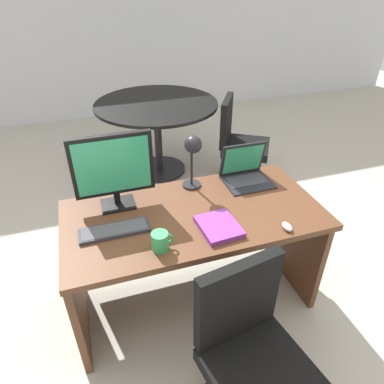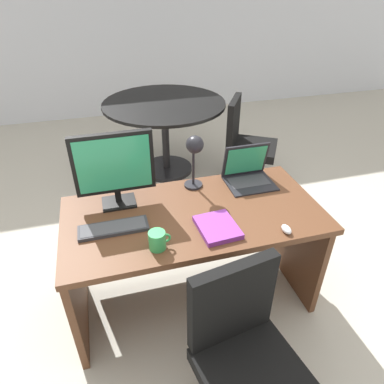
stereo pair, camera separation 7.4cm
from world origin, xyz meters
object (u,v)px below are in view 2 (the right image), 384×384
object	(u,v)px
monitor	(114,166)
desk	(192,236)
laptop	(247,170)
office_chair	(245,368)
book	(217,227)
mouse	(286,229)
desk_lamp	(194,151)
keyboard	(114,228)
meeting_chair_near	(247,151)
coffee_mug	(158,240)
meeting_table	(165,120)

from	to	relation	value
monitor	desk	bearing A→B (deg)	-21.87
laptop	office_chair	xyz separation A→B (m)	(-0.40, -1.02, -0.47)
book	mouse	bearing A→B (deg)	-18.70
monitor	desk_lamp	world-z (taller)	monitor
keyboard	mouse	xyz separation A→B (m)	(0.90, -0.27, 0.01)
desk	monitor	bearing A→B (deg)	158.13
desk_lamp	keyboard	bearing A→B (deg)	-151.52
keyboard	meeting_chair_near	size ratio (longest dim) A/B	0.42
meeting_chair_near	desk_lamp	bearing A→B (deg)	-128.11
coffee_mug	keyboard	bearing A→B (deg)	134.89
book	laptop	bearing A→B (deg)	51.02
office_chair	meeting_table	size ratio (longest dim) A/B	0.70
mouse	office_chair	size ratio (longest dim) A/B	0.09
keyboard	mouse	distance (m)	0.94
monitor	meeting_table	world-z (taller)	monitor
mouse	office_chair	xyz separation A→B (m)	(-0.39, -0.45, -0.42)
monitor	mouse	bearing A→B (deg)	-31.33
laptop	meeting_table	bearing A→B (deg)	98.60
laptop	keyboard	world-z (taller)	laptop
coffee_mug	office_chair	size ratio (longest dim) A/B	0.13
monitor	book	xyz separation A→B (m)	(0.50, -0.40, -0.24)
monitor	meeting_chair_near	size ratio (longest dim) A/B	0.51
keyboard	desk	bearing A→B (deg)	9.92
laptop	meeting_chair_near	xyz separation A→B (m)	(0.52, 1.13, -0.47)
keyboard	office_chair	distance (m)	0.97
mouse	laptop	bearing A→B (deg)	89.16
desk	keyboard	xyz separation A→B (m)	(-0.47, -0.08, 0.23)
monitor	office_chair	size ratio (longest dim) A/B	0.52
monitor	office_chair	world-z (taller)	monitor
meeting_chair_near	laptop	bearing A→B (deg)	-114.69
laptop	office_chair	bearing A→B (deg)	-111.57
keyboard	book	bearing A→B (deg)	-15.27
laptop	meeting_chair_near	size ratio (longest dim) A/B	0.34
desk_lamp	meeting_chair_near	xyz separation A→B (m)	(0.89, 1.13, -0.66)
meeting_chair_near	desk	bearing A→B (deg)	-125.66
coffee_mug	meeting_chair_near	world-z (taller)	meeting_chair_near
monitor	keyboard	xyz separation A→B (m)	(-0.05, -0.25, -0.25)
keyboard	meeting_table	world-z (taller)	meeting_table
mouse	office_chair	bearing A→B (deg)	-131.21
desk	coffee_mug	world-z (taller)	coffee_mug
coffee_mug	meeting_table	world-z (taller)	coffee_mug
keyboard	desk_lamp	xyz separation A→B (m)	(0.55, 0.30, 0.25)
desk	desk_lamp	size ratio (longest dim) A/B	4.14
book	office_chair	world-z (taller)	office_chair
mouse	meeting_table	bearing A→B (deg)	96.14
book	meeting_chair_near	world-z (taller)	meeting_chair_near
desk_lamp	monitor	bearing A→B (deg)	-174.42
coffee_mug	desk_lamp	bearing A→B (deg)	56.18
book	desk_lamp	bearing A→B (deg)	90.61
coffee_mug	monitor	bearing A→B (deg)	108.63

